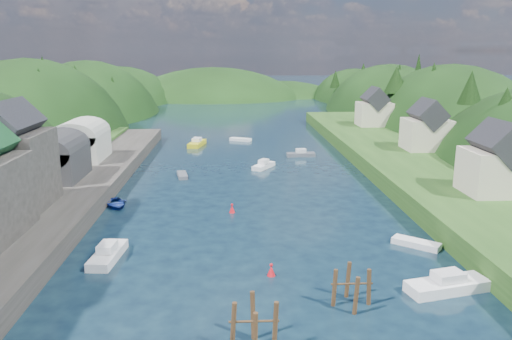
{
  "coord_description": "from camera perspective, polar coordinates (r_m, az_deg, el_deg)",
  "views": [
    {
      "loc": [
        -2.98,
        -31.46,
        18.26
      ],
      "look_at": [
        0.0,
        28.0,
        4.0
      ],
      "focal_mm": 35.0,
      "sensor_mm": 36.0,
      "label": 1
    }
  ],
  "objects": [
    {
      "name": "ground",
      "position": [
        83.53,
        -0.75,
        0.84
      ],
      "size": [
        600.0,
        600.0,
        0.0
      ],
      "primitive_type": "plane",
      "color": "black",
      "rests_on": "ground"
    },
    {
      "name": "hillside_left",
      "position": [
        117.43,
        -23.75,
        -0.63
      ],
      "size": [
        44.0,
        245.56,
        52.0
      ],
      "color": "black",
      "rests_on": "ground"
    },
    {
      "name": "hillside_right",
      "position": [
        119.56,
        20.87,
        0.17
      ],
      "size": [
        36.0,
        245.56,
        48.0
      ],
      "color": "black",
      "rests_on": "ground"
    },
    {
      "name": "far_hills",
      "position": [
        207.55,
        -1.69,
        5.42
      ],
      "size": [
        103.0,
        68.0,
        44.0
      ],
      "color": "black",
      "rests_on": "ground"
    },
    {
      "name": "hill_trees",
      "position": [
        98.07,
        -0.53,
        9.23
      ],
      "size": [
        91.19,
        154.57,
        12.36
      ],
      "color": "black",
      "rests_on": "ground"
    },
    {
      "name": "quay_left",
      "position": [
        58.2,
        -23.99,
        -4.99
      ],
      "size": [
        12.0,
        110.0,
        2.0
      ],
      "primitive_type": "cube",
      "color": "#2D2B28",
      "rests_on": "ground"
    },
    {
      "name": "boat_sheds",
      "position": [
        75.25,
        -20.66,
        2.66
      ],
      "size": [
        7.0,
        21.0,
        7.5
      ],
      "color": "#2D2D30",
      "rests_on": "quay_left"
    },
    {
      "name": "terrace_right",
      "position": [
        78.61,
        18.06,
        0.26
      ],
      "size": [
        16.0,
        120.0,
        2.4
      ],
      "primitive_type": "cube",
      "color": "#234719",
      "rests_on": "ground"
    },
    {
      "name": "right_bank_cottages",
      "position": [
        86.49,
        18.21,
        4.54
      ],
      "size": [
        9.0,
        59.24,
        8.41
      ],
      "color": "beige",
      "rests_on": "terrace_right"
    },
    {
      "name": "piling_cluster_near",
      "position": [
        32.54,
        -0.22,
        -17.81
      ],
      "size": [
        3.15,
        2.94,
        3.86
      ],
      "color": "#382314",
      "rests_on": "ground"
    },
    {
      "name": "piling_cluster_far",
      "position": [
        38.2,
        10.87,
        -13.39
      ],
      "size": [
        3.08,
        2.88,
        3.45
      ],
      "color": "#382314",
      "rests_on": "ground"
    },
    {
      "name": "channel_buoy_near",
      "position": [
        42.31,
        1.75,
        -11.38
      ],
      "size": [
        0.7,
        0.7,
        1.1
      ],
      "color": "red",
      "rests_on": "ground"
    },
    {
      "name": "channel_buoy_far",
      "position": [
        57.9,
        -2.75,
        -4.43
      ],
      "size": [
        0.7,
        0.7,
        1.1
      ],
      "color": "red",
      "rests_on": "ground"
    },
    {
      "name": "moored_boats",
      "position": [
        51.17,
        -3.43,
        -6.78
      ],
      "size": [
        36.51,
        90.36,
        2.02
      ],
      "color": "silver",
      "rests_on": "ground"
    }
  ]
}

